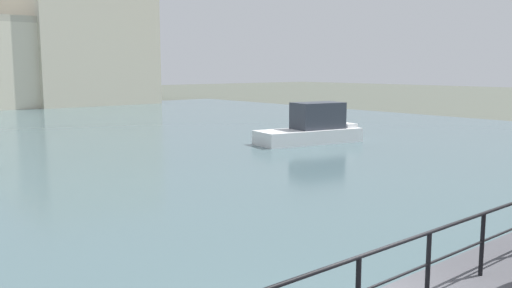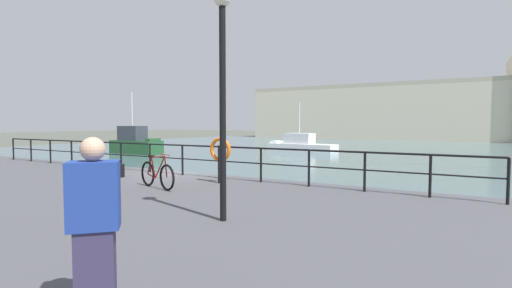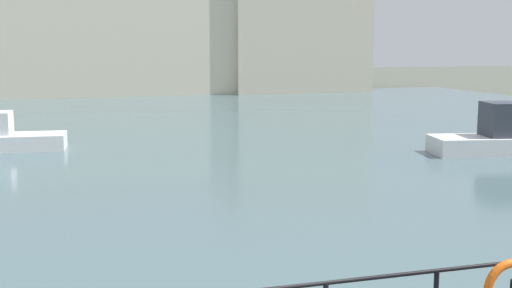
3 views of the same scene
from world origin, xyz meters
The scene contains 3 objects.
water_basin centered at (0.00, 30.20, 0.01)m, with size 80.00×60.00×0.01m, color #476066.
harbor_building centered at (6.44, 63.75, 5.34)m, with size 58.68×17.28×13.98m.
moored_red_daysailer centered at (17.62, 17.62, 0.91)m, with size 6.81×3.49×2.40m.
Camera 3 is at (-2.25, -8.06, 5.11)m, focal length 46.07 mm.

